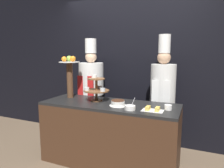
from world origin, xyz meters
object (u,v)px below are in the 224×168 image
cup_white (168,107)px  cake_square_tray (153,109)px  tiered_stand (96,88)px  cake_round (118,103)px  fruit_pedestal (70,72)px  chef_left (91,88)px  chef_center_left (163,92)px  serving_bowl_near (130,108)px

cup_white → cake_square_tray: size_ratio=0.36×
tiered_stand → cake_round: (0.39, -0.14, -0.15)m
fruit_pedestal → cake_round: fruit_pedestal is taller
fruit_pedestal → chef_left: size_ratio=0.36×
tiered_stand → chef_left: 0.60m
fruit_pedestal → cake_round: (0.86, -0.19, -0.35)m
chef_center_left → fruit_pedestal: bearing=-161.8°
cake_square_tray → serving_bowl_near: 0.26m
cake_round → cup_white: size_ratio=2.47×
serving_bowl_near → chef_left: size_ratio=0.09×
cake_round → chef_center_left: bearing=53.2°
chef_left → fruit_pedestal: bearing=-106.3°
serving_bowl_near → chef_left: chef_left is taller
fruit_pedestal → serving_bowl_near: (1.06, -0.30, -0.36)m
fruit_pedestal → serving_bowl_near: bearing=-15.6°
tiered_stand → chef_center_left: size_ratio=0.20×
serving_bowl_near → chef_center_left: 0.78m
tiered_stand → cake_square_tray: size_ratio=1.47×
cup_white → serving_bowl_near: size_ratio=0.57×
cup_white → tiered_stand: bearing=175.6°
serving_bowl_near → chef_center_left: chef_center_left is taller
serving_bowl_near → chef_center_left: size_ratio=0.09×
chef_left → chef_center_left: bearing=-0.0°
fruit_pedestal → cake_round: size_ratio=2.90×
serving_bowl_near → chef_center_left: bearing=70.2°
cake_round → fruit_pedestal: bearing=167.8°
cake_round → cup_white: cake_round is taller
cake_round → serving_bowl_near: 0.23m
chef_left → chef_center_left: 1.20m
cake_square_tray → cup_white: bearing=35.7°
fruit_pedestal → cake_square_tray: size_ratio=2.56×
tiered_stand → fruit_pedestal: 0.52m
serving_bowl_near → cake_square_tray: bearing=13.2°
cake_square_tray → chef_left: 1.37m
fruit_pedestal → cup_white: (1.48, -0.12, -0.36)m
serving_bowl_near → cake_round: bearing=151.1°
fruit_pedestal → chef_center_left: bearing=18.2°
serving_bowl_near → cup_white: bearing=22.8°
fruit_pedestal → tiered_stand: bearing=-5.0°
cake_round → chef_left: (-0.73, 0.62, 0.06)m
fruit_pedestal → cup_white: bearing=-4.6°
chef_left → cup_white: bearing=-22.3°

